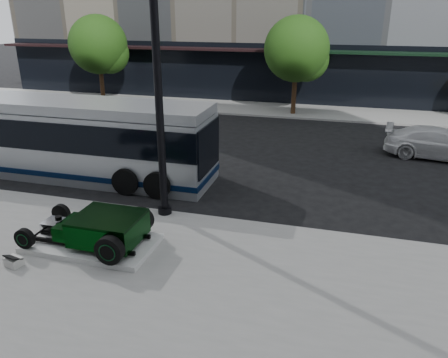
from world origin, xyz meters
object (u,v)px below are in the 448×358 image
(hot_rod, at_px, (101,228))
(transit_bus, at_px, (60,137))
(white_sedan, at_px, (439,143))
(lamppost, at_px, (159,99))

(hot_rod, height_order, transit_bus, transit_bus)
(hot_rod, xyz_separation_m, white_sedan, (9.94, 11.03, -0.05))
(transit_bus, bearing_deg, white_sedan, 22.56)
(lamppost, bearing_deg, hot_rod, -107.37)
(hot_rod, xyz_separation_m, lamppost, (0.76, 2.41, 2.98))
(hot_rod, relative_size, lamppost, 0.42)
(lamppost, distance_m, transit_bus, 6.34)
(transit_bus, bearing_deg, hot_rod, -47.19)
(hot_rod, distance_m, white_sedan, 14.85)
(lamppost, distance_m, white_sedan, 12.95)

